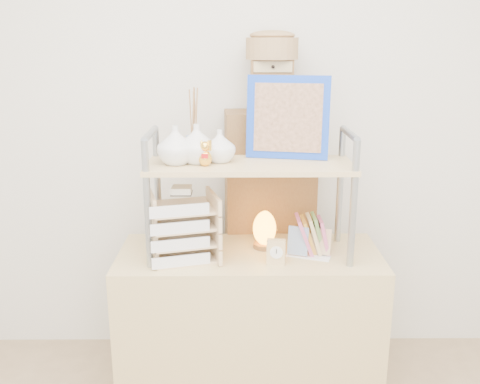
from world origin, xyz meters
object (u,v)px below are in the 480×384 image
Objects in this scene: letter_tray at (183,230)px; salt_lamp at (264,229)px; desk at (249,326)px; cabinet at (269,239)px.

salt_lamp is (0.37, 0.12, -0.04)m from letter_tray.
salt_lamp reaches higher than desk.
letter_tray is (-0.30, -0.06, 0.51)m from desk.
cabinet is (0.11, 0.37, 0.30)m from desk.
cabinet reaches higher than salt_lamp.
desk is 0.49m from cabinet.
cabinet reaches higher than desk.
letter_tray is at bearing -161.78° from salt_lamp.
cabinet reaches higher than letter_tray.
letter_tray is (-0.41, -0.43, 0.21)m from cabinet.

